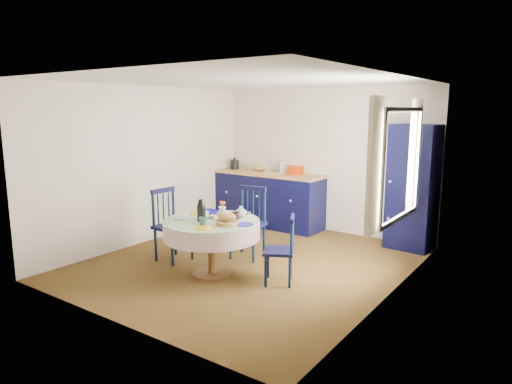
# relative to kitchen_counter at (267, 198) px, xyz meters

# --- Properties ---
(floor) EXTENTS (4.50, 4.50, 0.00)m
(floor) POSITION_rel_kitchen_counter_xyz_m (1.00, -1.96, -0.50)
(floor) COLOR black
(floor) RESTS_ON ground
(ceiling) EXTENTS (4.50, 4.50, 0.00)m
(ceiling) POSITION_rel_kitchen_counter_xyz_m (1.00, -1.96, 2.00)
(ceiling) COLOR white
(ceiling) RESTS_ON wall_back
(wall_back) EXTENTS (4.00, 0.02, 2.50)m
(wall_back) POSITION_rel_kitchen_counter_xyz_m (1.00, 0.29, 0.75)
(wall_back) COLOR white
(wall_back) RESTS_ON floor
(wall_left) EXTENTS (0.02, 4.50, 2.50)m
(wall_left) POSITION_rel_kitchen_counter_xyz_m (-1.00, -1.96, 0.75)
(wall_left) COLOR white
(wall_left) RESTS_ON floor
(wall_right) EXTENTS (0.02, 4.50, 2.50)m
(wall_right) POSITION_rel_kitchen_counter_xyz_m (3.00, -1.96, 0.75)
(wall_right) COLOR white
(wall_right) RESTS_ON floor
(window) EXTENTS (0.10, 1.74, 1.45)m
(window) POSITION_rel_kitchen_counter_xyz_m (2.96, -1.66, 1.02)
(window) COLOR white
(window) RESTS_ON wall_right
(kitchen_counter) EXTENTS (2.22, 0.71, 1.22)m
(kitchen_counter) POSITION_rel_kitchen_counter_xyz_m (0.00, 0.00, 0.00)
(kitchen_counter) COLOR black
(kitchen_counter) RESTS_ON floor
(pantry_cabinet) EXTENTS (0.72, 0.54, 1.91)m
(pantry_cabinet) POSITION_rel_kitchen_counter_xyz_m (2.64, 0.04, 0.45)
(pantry_cabinet) COLOR black
(pantry_cabinet) RESTS_ON floor
(dining_table) EXTENTS (1.23, 1.23, 1.02)m
(dining_table) POSITION_rel_kitchen_counter_xyz_m (0.93, -2.65, 0.12)
(dining_table) COLOR brown
(dining_table) RESTS_ON floor
(chair_left) EXTENTS (0.46, 0.48, 1.03)m
(chair_left) POSITION_rel_kitchen_counter_xyz_m (0.01, -2.48, 0.02)
(chair_left) COLOR black
(chair_left) RESTS_ON floor
(chair_far) EXTENTS (0.52, 0.50, 1.02)m
(chair_far) POSITION_rel_kitchen_counter_xyz_m (0.83, -1.73, 0.01)
(chair_far) COLOR black
(chair_far) RESTS_ON floor
(chair_right) EXTENTS (0.50, 0.51, 0.85)m
(chair_right) POSITION_rel_kitchen_counter_xyz_m (1.77, -2.33, -0.07)
(chair_right) COLOR black
(chair_right) RESTS_ON floor
(mug_a) EXTENTS (0.12, 0.12, 0.10)m
(mug_a) POSITION_rel_kitchen_counter_xyz_m (0.77, -2.62, 0.29)
(mug_a) COLOR silver
(mug_a) RESTS_ON dining_table
(mug_b) EXTENTS (0.10, 0.10, 0.09)m
(mug_b) POSITION_rel_kitchen_counter_xyz_m (0.98, -2.88, 0.28)
(mug_b) COLOR #33787A
(mug_b) RESTS_ON dining_table
(mug_c) EXTENTS (0.13, 0.13, 0.10)m
(mug_c) POSITION_rel_kitchen_counter_xyz_m (1.16, -2.46, 0.29)
(mug_c) COLOR black
(mug_c) RESTS_ON dining_table
(mug_d) EXTENTS (0.10, 0.10, 0.10)m
(mug_d) POSITION_rel_kitchen_counter_xyz_m (0.78, -2.27, 0.29)
(mug_d) COLOR silver
(mug_d) RESTS_ON dining_table
(cobalt_bowl) EXTENTS (0.24, 0.24, 0.06)m
(cobalt_bowl) POSITION_rel_kitchen_counter_xyz_m (0.69, -2.42, 0.27)
(cobalt_bowl) COLOR #0D086D
(cobalt_bowl) RESTS_ON dining_table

